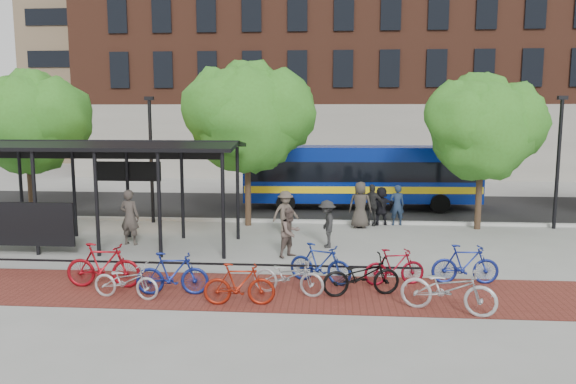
# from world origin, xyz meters

# --- Properties ---
(ground) EXTENTS (160.00, 160.00, 0.00)m
(ground) POSITION_xyz_m (0.00, 0.00, 0.00)
(ground) COLOR #9E9E99
(ground) RESTS_ON ground
(asphalt_street) EXTENTS (160.00, 8.00, 0.01)m
(asphalt_street) POSITION_xyz_m (0.00, 8.00, 0.01)
(asphalt_street) COLOR black
(asphalt_street) RESTS_ON ground
(curb) EXTENTS (160.00, 0.25, 0.12)m
(curb) POSITION_xyz_m (0.00, 4.00, 0.06)
(curb) COLOR #B7B7B2
(curb) RESTS_ON ground
(brick_strip) EXTENTS (24.00, 3.00, 0.01)m
(brick_strip) POSITION_xyz_m (-2.00, -5.00, 0.00)
(brick_strip) COLOR maroon
(brick_strip) RESTS_ON ground
(bike_rack_rail) EXTENTS (12.00, 0.05, 0.95)m
(bike_rack_rail) POSITION_xyz_m (-3.30, -4.10, 0.00)
(bike_rack_rail) COLOR black
(bike_rack_rail) RESTS_ON ground
(building_brick) EXTENTS (55.00, 14.00, 20.00)m
(building_brick) POSITION_xyz_m (10.00, 26.00, 10.00)
(building_brick) COLOR brown
(building_brick) RESTS_ON ground
(building_tower) EXTENTS (22.00, 22.00, 30.00)m
(building_tower) POSITION_xyz_m (-16.00, 40.00, 15.00)
(building_tower) COLOR #7A664C
(building_tower) RESTS_ON ground
(bus_shelter) EXTENTS (10.60, 3.07, 3.60)m
(bus_shelter) POSITION_xyz_m (-8.13, -0.48, 3.00)
(bus_shelter) COLOR black
(bus_shelter) RESTS_ON ground
(tree_a) EXTENTS (4.90, 4.00, 6.18)m
(tree_a) POSITION_xyz_m (-11.91, 3.35, 4.24)
(tree_a) COLOR #382619
(tree_a) RESTS_ON ground
(tree_b) EXTENTS (5.15, 4.20, 6.47)m
(tree_b) POSITION_xyz_m (-2.90, 3.35, 4.46)
(tree_b) COLOR #382619
(tree_b) RESTS_ON ground
(tree_c) EXTENTS (4.66, 3.80, 5.92)m
(tree_c) POSITION_xyz_m (6.09, 3.35, 4.05)
(tree_c) COLOR #382619
(tree_c) RESTS_ON ground
(lamp_post_left) EXTENTS (0.35, 0.20, 5.12)m
(lamp_post_left) POSITION_xyz_m (-7.00, 3.60, 2.75)
(lamp_post_left) COLOR black
(lamp_post_left) RESTS_ON ground
(lamp_post_right) EXTENTS (0.35, 0.20, 5.12)m
(lamp_post_right) POSITION_xyz_m (9.00, 3.60, 2.75)
(lamp_post_right) COLOR black
(lamp_post_right) RESTS_ON ground
(bus) EXTENTS (10.92, 2.94, 2.92)m
(bus) POSITION_xyz_m (1.68, 7.65, 1.68)
(bus) COLOR navy
(bus) RESTS_ON ground
(bike_1) EXTENTS (1.96, 0.56, 1.18)m
(bike_1) POSITION_xyz_m (-5.55, -4.97, 0.59)
(bike_1) COLOR maroon
(bike_1) RESTS_ON ground
(bike_2) EXTENTS (1.79, 0.87, 0.90)m
(bike_2) POSITION_xyz_m (-4.65, -5.76, 0.45)
(bike_2) COLOR #B8B8BB
(bike_2) RESTS_ON ground
(bike_3) EXTENTS (1.85, 0.67, 1.09)m
(bike_3) POSITION_xyz_m (-3.60, -5.41, 0.54)
(bike_3) COLOR navy
(bike_3) RESTS_ON ground
(bike_5) EXTENTS (1.72, 0.60, 1.02)m
(bike_5) POSITION_xyz_m (-1.82, -6.02, 0.51)
(bike_5) COLOR maroon
(bike_5) RESTS_ON ground
(bike_6) EXTENTS (1.94, 1.08, 0.97)m
(bike_6) POSITION_xyz_m (-0.72, -5.16, 0.48)
(bike_6) COLOR #A8A8AA
(bike_6) RESTS_ON ground
(bike_7) EXTENTS (1.83, 1.16, 1.07)m
(bike_7) POSITION_xyz_m (0.04, -4.15, 0.53)
(bike_7) COLOR navy
(bike_7) RESTS_ON ground
(bike_8) EXTENTS (2.06, 1.13, 1.03)m
(bike_8) POSITION_xyz_m (1.07, -5.10, 0.51)
(bike_8) COLOR black
(bike_8) RESTS_ON ground
(bike_9) EXTENTS (1.69, 0.79, 0.98)m
(bike_9) POSITION_xyz_m (1.99, -4.16, 0.49)
(bike_9) COLOR maroon
(bike_9) RESTS_ON ground
(bike_10) EXTENTS (2.29, 1.45, 1.13)m
(bike_10) POSITION_xyz_m (2.97, -6.14, 0.57)
(bike_10) COLOR #ADADB0
(bike_10) RESTS_ON ground
(bike_11) EXTENTS (1.78, 0.55, 1.06)m
(bike_11) POSITION_xyz_m (3.86, -3.91, 0.53)
(bike_11) COLOR navy
(bike_11) RESTS_ON ground
(pedestrian_1) EXTENTS (0.77, 0.58, 1.92)m
(pedestrian_1) POSITION_xyz_m (-6.55, -0.28, 0.96)
(pedestrian_1) COLOR #443D37
(pedestrian_1) RESTS_ON ground
(pedestrian_3) EXTENTS (1.21, 1.06, 1.63)m
(pedestrian_3) POSITION_xyz_m (-1.38, 1.79, 0.81)
(pedestrian_3) COLOR brown
(pedestrian_3) RESTS_ON ground
(pedestrian_4) EXTENTS (1.06, 0.71, 1.67)m
(pedestrian_4) POSITION_xyz_m (1.93, 3.70, 0.83)
(pedestrian_4) COLOR #2A2A2A
(pedestrian_4) RESTS_ON ground
(pedestrian_5) EXTENTS (1.51, 0.85, 1.56)m
(pedestrian_5) POSITION_xyz_m (2.32, 3.80, 0.78)
(pedestrian_5) COLOR black
(pedestrian_5) RESTS_ON ground
(pedestrian_6) EXTENTS (0.96, 0.69, 1.84)m
(pedestrian_6) POSITION_xyz_m (1.45, 3.14, 0.92)
(pedestrian_6) COLOR #3A342E
(pedestrian_6) RESTS_ON ground
(pedestrian_7) EXTENTS (0.63, 0.45, 1.63)m
(pedestrian_7) POSITION_xyz_m (2.95, 3.80, 0.82)
(pedestrian_7) COLOR #1C2A42
(pedestrian_7) RESTS_ON ground
(pedestrian_8) EXTENTS (0.95, 0.96, 1.56)m
(pedestrian_8) POSITION_xyz_m (-0.95, -1.50, 0.78)
(pedestrian_8) COLOR brown
(pedestrian_8) RESTS_ON ground
(pedestrian_9) EXTENTS (0.71, 1.10, 1.60)m
(pedestrian_9) POSITION_xyz_m (0.18, -0.13, 0.80)
(pedestrian_9) COLOR #262626
(pedestrian_9) RESTS_ON ground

